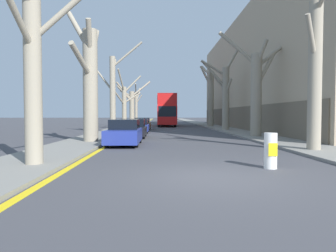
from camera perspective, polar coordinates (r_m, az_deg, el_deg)
name	(u,v)px	position (r m, az deg, el deg)	size (l,w,h in m)	color
ground_plane	(212,178)	(8.15, 8.35, -9.69)	(300.00, 300.00, 0.00)	#424247
sidewalk_left	(137,123)	(58.05, -5.91, 0.61)	(2.88, 120.00, 0.12)	gray
sidewalk_right	(197,123)	(58.32, 5.61, 0.61)	(2.88, 120.00, 0.12)	gray
building_facade_right	(276,75)	(37.86, 19.90, 9.08)	(10.08, 40.85, 12.60)	tan
kerb_line_stripe	(145,123)	(57.95, -4.31, 0.55)	(0.24, 120.00, 0.01)	yellow
street_tree_left_0	(32,58)	(10.34, -24.51, 11.71)	(2.28, 2.51, 7.06)	gray
street_tree_left_1	(90,80)	(18.15, -14.70, 8.50)	(2.05, 3.85, 7.88)	gray
street_tree_left_2	(113,91)	(26.83, -10.44, 6.57)	(4.65, 2.39, 8.06)	gray
street_tree_left_3	(125,104)	(34.61, -8.28, 4.18)	(3.10, 3.13, 6.65)	gray
street_tree_left_4	(132,104)	(42.76, -6.95, 4.11)	(4.68, 3.76, 6.55)	gray
street_tree_left_5	(136,105)	(51.39, -6.16, 3.91)	(3.99, 4.37, 6.76)	gray
street_tree_right_0	(316,68)	(14.89, 26.30, 9.93)	(1.76, 3.97, 8.38)	gray
street_tree_right_1	(256,89)	(22.59, 16.45, 6.81)	(4.73, 2.01, 7.80)	gray
street_tree_right_2	(225,94)	(31.43, 10.74, 5.97)	(3.69, 1.86, 8.10)	gray
street_tree_right_3	(210,96)	(40.75, 8.03, 5.62)	(1.86, 4.05, 8.64)	gray
double_decker_bus	(166,109)	(43.91, -0.30, 3.30)	(2.59, 11.43, 4.44)	red
parked_car_0	(124,133)	(16.59, -8.29, -1.30)	(1.71, 4.03, 1.40)	navy
parked_car_1	(133,129)	(21.89, -6.64, -0.51)	(1.83, 3.98, 1.36)	black
parked_car_2	(139,126)	(27.66, -5.56, 0.00)	(1.79, 4.48, 1.27)	navy
parked_car_3	(142,124)	(33.09, -4.89, 0.39)	(1.74, 4.01, 1.32)	olive
traffic_bollard	(271,151)	(9.81, 18.95, -4.47)	(0.39, 0.40, 1.11)	white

